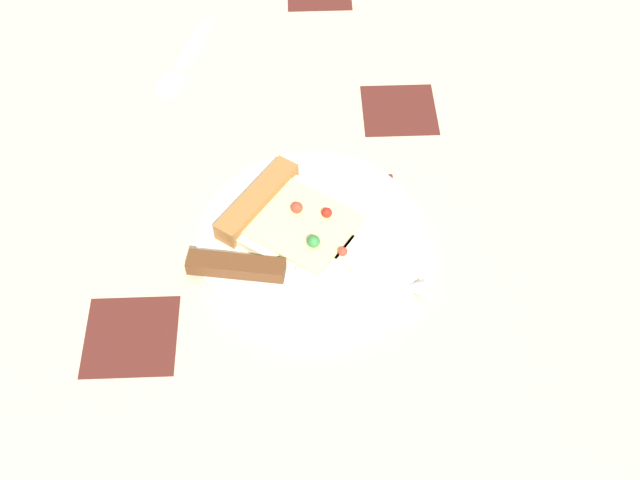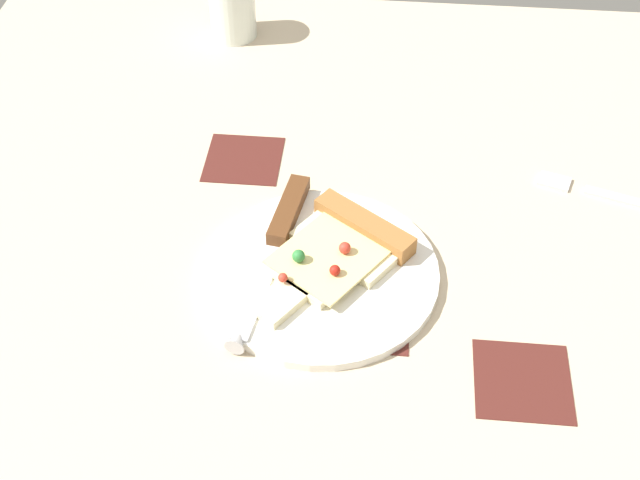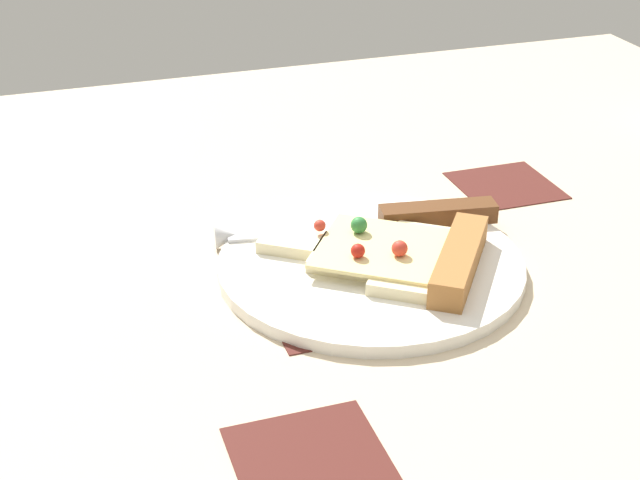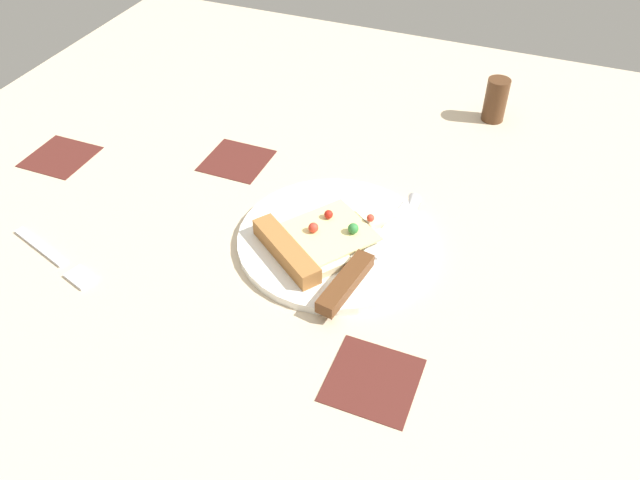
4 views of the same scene
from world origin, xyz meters
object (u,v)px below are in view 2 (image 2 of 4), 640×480
object	(u,v)px
fork	(598,191)
plate	(321,273)
drinking_glass	(233,9)
pizza_slice	(338,251)
knife	(277,240)

from	to	relation	value
fork	plate	bearing A→B (deg)	134.98
plate	drinking_glass	size ratio (longest dim) A/B	2.95
pizza_slice	knife	distance (cm)	6.64
knife	fork	xyz separation A→B (cm)	(-35.44, -12.44, -1.26)
knife	drinking_glass	bearing A→B (deg)	-65.52
pizza_slice	fork	xyz separation A→B (cm)	(-28.91, -13.61, -1.46)
pizza_slice	drinking_glass	size ratio (longest dim) A/B	2.26
plate	drinking_glass	xyz separation A→B (cm)	(16.68, -45.48, 3.61)
drinking_glass	fork	distance (cm)	55.83
pizza_slice	drinking_glass	bearing A→B (deg)	-31.70
pizza_slice	plate	bearing A→B (deg)	90.04
knife	drinking_glass	size ratio (longest dim) A/B	2.90
knife	fork	bearing A→B (deg)	-151.60
knife	fork	world-z (taller)	knife
plate	knife	size ratio (longest dim) A/B	1.02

